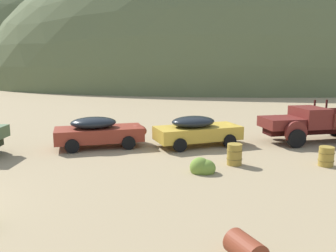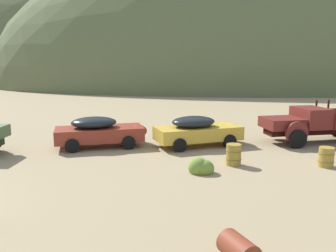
# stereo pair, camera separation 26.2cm
# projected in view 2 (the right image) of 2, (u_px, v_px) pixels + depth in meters

# --- Properties ---
(hill_far_left) EXTENTS (88.94, 66.62, 54.50)m
(hill_far_left) POSITION_uv_depth(u_px,v_px,m) (82.00, 79.00, 90.94)
(hill_far_left) COLOR #56603D
(hill_far_left) RESTS_ON ground
(hill_distant) EXTENTS (104.19, 51.71, 54.45)m
(hill_distant) POSITION_uv_depth(u_px,v_px,m) (266.00, 85.00, 67.88)
(hill_distant) COLOR #56603D
(hill_distant) RESTS_ON ground
(car_rust_red) EXTENTS (4.89, 2.75, 1.57)m
(car_rust_red) POSITION_uv_depth(u_px,v_px,m) (102.00, 131.00, 17.89)
(car_rust_red) COLOR maroon
(car_rust_red) RESTS_ON ground
(car_faded_yellow) EXTENTS (4.93, 3.05, 1.57)m
(car_faded_yellow) POSITION_uv_depth(u_px,v_px,m) (200.00, 130.00, 18.13)
(car_faded_yellow) COLOR gold
(car_faded_yellow) RESTS_ON ground
(truck_oxblood) EXTENTS (6.63, 3.26, 2.16)m
(truck_oxblood) POSITION_uv_depth(u_px,v_px,m) (313.00, 124.00, 18.87)
(truck_oxblood) COLOR black
(truck_oxblood) RESTS_ON ground
(oil_drum_foreground) EXTENTS (0.65, 0.65, 0.83)m
(oil_drum_foreground) POSITION_uv_depth(u_px,v_px,m) (326.00, 157.00, 14.50)
(oil_drum_foreground) COLOR olive
(oil_drum_foreground) RESTS_ON ground
(oil_drum_spare) EXTENTS (0.67, 0.67, 0.90)m
(oil_drum_spare) POSITION_uv_depth(u_px,v_px,m) (234.00, 155.00, 14.73)
(oil_drum_spare) COLOR olive
(oil_drum_spare) RESTS_ON ground
(oil_drum_tipped) EXTENTS (0.88, 1.04, 0.59)m
(oil_drum_tipped) POSITION_uv_depth(u_px,v_px,m) (239.00, 249.00, 7.58)
(oil_drum_tipped) COLOR brown
(oil_drum_tipped) RESTS_ON ground
(bush_back_edge) EXTENTS (1.02, 0.77, 0.80)m
(bush_back_edge) POSITION_uv_depth(u_px,v_px,m) (202.00, 168.00, 13.73)
(bush_back_edge) COLOR olive
(bush_back_edge) RESTS_ON ground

